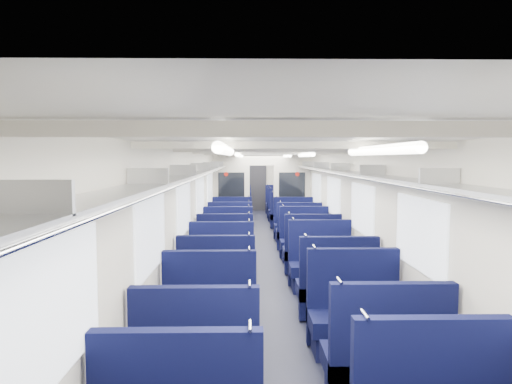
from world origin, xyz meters
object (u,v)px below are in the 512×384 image
at_px(seat_5, 386,366).
at_px(seat_19, 294,227).
at_px(seat_12, 225,254).
at_px(seat_16, 230,233).
at_px(seat_9, 336,291).
at_px(seat_7, 355,320).
at_px(seat_11, 321,268).
at_px(seat_13, 312,254).
at_px(seat_20, 234,216).
at_px(seat_25, 281,208).
at_px(bulkhead, 262,192).
at_px(seat_23, 284,212).
at_px(seat_8, 217,289).
at_px(seat_26, 237,205).
at_px(end_door, 257,187).
at_px(seat_22, 235,213).
at_px(seat_14, 228,244).
at_px(seat_15, 305,243).
at_px(seat_17, 299,234).
at_px(seat_21, 287,217).
at_px(seat_24, 236,208).
at_px(seat_27, 279,205).
at_px(seat_4, 197,372).
at_px(seat_10, 221,271).
at_px(seat_18, 232,227).
at_px(seat_6, 209,324).

xyz_separation_m(seat_5, seat_19, (0.00, 7.96, 0.00)).
height_order(seat_12, seat_16, same).
bearing_deg(seat_9, seat_16, 109.28).
height_order(seat_7, seat_11, same).
xyz_separation_m(seat_12, seat_13, (1.66, -0.07, 0.00)).
bearing_deg(seat_20, seat_25, 53.76).
xyz_separation_m(bulkhead, seat_23, (0.83, 2.35, -0.87)).
height_order(seat_8, seat_26, same).
bearing_deg(seat_26, seat_9, -81.69).
bearing_deg(seat_16, end_door, 84.02).
distance_m(seat_22, seat_26, 2.45).
distance_m(seat_14, seat_20, 4.53).
xyz_separation_m(seat_8, seat_19, (1.66, 5.65, 0.00)).
relative_size(seat_15, seat_17, 1.00).
bearing_deg(seat_25, seat_14, -103.72).
bearing_deg(seat_8, seat_25, 80.65).
distance_m(seat_7, seat_20, 9.15).
distance_m(bulkhead, seat_26, 4.75).
distance_m(seat_12, seat_21, 5.64).
distance_m(seat_21, seat_24, 2.85).
height_order(seat_16, seat_24, same).
distance_m(seat_5, seat_25, 12.38).
bearing_deg(bulkhead, seat_24, 103.69).
xyz_separation_m(seat_5, seat_11, (0.00, 3.51, 0.00)).
relative_size(end_door, seat_17, 1.68).
bearing_deg(seat_17, seat_8, -110.42).
distance_m(seat_8, seat_14, 3.28).
xyz_separation_m(seat_21, seat_27, (0.00, 3.43, 0.00)).
bearing_deg(seat_16, bulkhead, 67.67).
xyz_separation_m(bulkhead, seat_21, (0.83, 1.09, -0.87)).
bearing_deg(seat_15, seat_4, -106.18).
bearing_deg(seat_16, seat_14, -90.00).
relative_size(seat_11, seat_13, 1.00).
distance_m(seat_7, seat_10, 2.74).
relative_size(seat_4, seat_24, 1.00).
xyz_separation_m(seat_8, seat_11, (1.66, 1.20, 0.00)).
distance_m(seat_10, seat_17, 3.84).
bearing_deg(seat_24, seat_23, -32.61).
relative_size(bulkhead, seat_24, 2.35).
relative_size(bulkhead, seat_12, 2.35).
xyz_separation_m(seat_9, seat_20, (-1.66, 7.93, 0.00)).
bearing_deg(seat_12, seat_4, -90.00).
distance_m(seat_18, seat_24, 4.33).
bearing_deg(end_door, seat_6, -93.43).
relative_size(bulkhead, seat_26, 2.35).
bearing_deg(seat_12, seat_17, 51.86).
bearing_deg(seat_21, seat_8, -102.11).
relative_size(bulkhead, seat_5, 2.35).
height_order(seat_14, seat_24, same).
xyz_separation_m(seat_6, seat_16, (0.00, 5.91, 0.00)).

